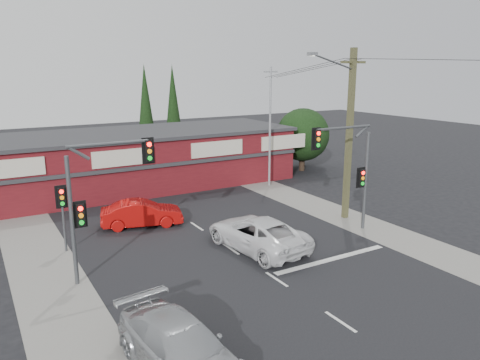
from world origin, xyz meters
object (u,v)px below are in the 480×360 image
red_sedan (142,213)px  white_suv (257,233)px  utility_pole (348,130)px  shop_building (122,160)px  silver_suv (181,348)px

red_sedan → white_suv: bearing=-133.1°
red_sedan → utility_pole: size_ratio=0.46×
shop_building → utility_pole: bearing=-56.2°
silver_suv → utility_pole: 17.44m
utility_pole → white_suv: bearing=-168.1°
shop_building → white_suv: bearing=-82.0°
silver_suv → shop_building: shop_building is taller
silver_suv → utility_pole: size_ratio=0.54×
silver_suv → red_sedan: silver_suv is taller
white_suv → silver_suv: (-7.24, -7.13, -0.03)m
utility_pole → silver_suv: bearing=-149.1°
silver_suv → utility_pole: bearing=23.7°
white_suv → shop_building: bearing=-88.9°
white_suv → silver_suv: bearing=37.7°
silver_suv → red_sedan: size_ratio=1.19×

